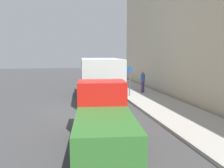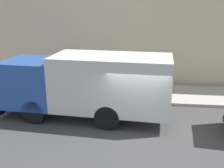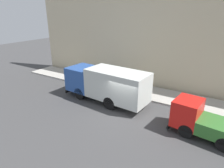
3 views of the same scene
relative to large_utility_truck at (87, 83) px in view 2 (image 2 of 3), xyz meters
The scene contains 7 objects.
ground 3.07m from the large_utility_truck, 116.14° to the right, with size 80.00×80.00×0.00m, color #3F3E3F.
sidewalk 4.49m from the large_utility_truck, 33.45° to the right, with size 3.28×30.00×0.15m, color #ADA8A1.
building_facade 7.03m from the large_utility_truck, 22.30° to the right, with size 0.50×30.00×10.33m, color beige.
large_utility_truck is the anchor object (origin of this frame).
pedestrian_walking 4.26m from the large_utility_truck, 25.06° to the left, with size 0.38×0.38×1.68m.
pedestrian_standing 5.52m from the large_utility_truck, 59.75° to the left, with size 0.47×0.47×1.62m.
street_sign_post 2.44m from the large_utility_truck, 13.59° to the left, with size 0.44×0.08×2.22m.
Camera 2 is at (-10.03, -0.16, 5.13)m, focal length 42.25 mm.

